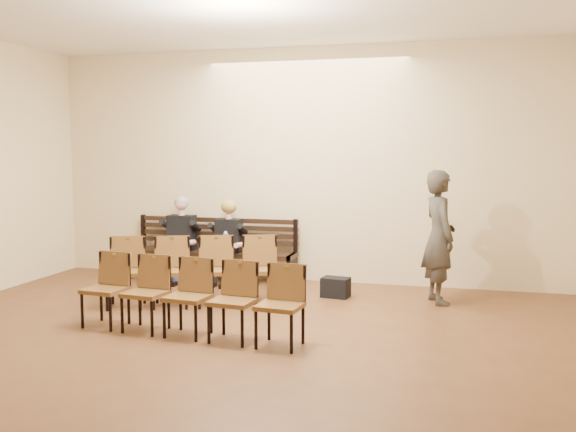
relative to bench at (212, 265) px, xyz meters
name	(u,v)px	position (x,y,z in m)	size (l,w,h in m)	color
ground	(156,406)	(1.38, -4.65, -0.23)	(10.00, 10.00, 0.00)	brown
room_walls	(192,86)	(1.38, -3.86, 2.31)	(8.02, 10.01, 3.51)	beige
bench	(212,265)	(0.00, 0.00, 0.00)	(2.60, 0.90, 0.45)	black
seated_man	(179,240)	(-0.49, -0.12, 0.38)	(0.51, 0.70, 1.22)	black
seated_woman	(227,246)	(0.28, -0.12, 0.33)	(0.47, 0.66, 1.10)	black
laptop	(175,244)	(-0.49, -0.25, 0.34)	(0.33, 0.26, 0.24)	#BCBCC0
water_bottle	(226,248)	(0.38, -0.42, 0.35)	(0.08, 0.08, 0.25)	silver
bag	(336,287)	(2.04, -0.64, -0.09)	(0.36, 0.25, 0.27)	black
passerby	(439,227)	(3.38, -0.60, 0.77)	(0.73, 0.48, 1.99)	#36322C
chair_row_front	(194,271)	(0.38, -1.59, 0.22)	(2.17, 0.49, 0.89)	brown
chair_row_back	(188,298)	(0.85, -2.83, 0.19)	(2.55, 0.45, 0.83)	brown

